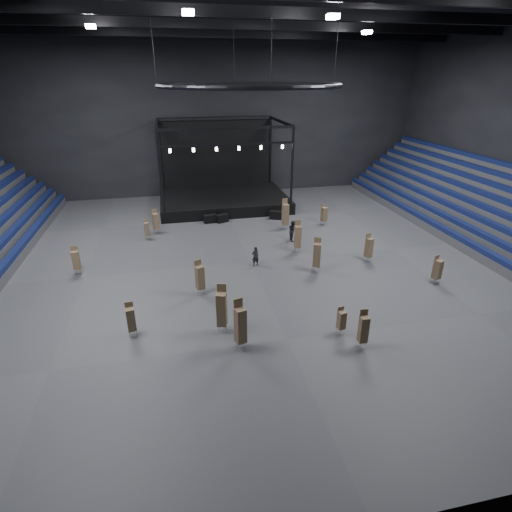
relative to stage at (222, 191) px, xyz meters
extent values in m
plane|color=#414143|center=(0.00, -16.24, -1.45)|extent=(50.00, 50.00, 0.00)
cube|color=black|center=(0.00, 4.76, 7.55)|extent=(50.00, 0.20, 18.00)
cube|color=black|center=(0.00, -37.24, 7.55)|extent=(50.00, 0.20, 18.00)
cube|color=#454547|center=(21.40, -16.24, -1.08)|extent=(7.20, 40.00, 0.75)
cube|color=#0D1939|center=(18.12, -16.24, -0.50)|extent=(0.59, 40.00, 0.40)
cube|color=#454547|center=(21.85, -16.24, -0.70)|extent=(6.30, 40.00, 1.50)
cube|color=#0D1939|center=(19.02, -16.24, 0.25)|extent=(0.59, 40.00, 0.40)
cube|color=#454547|center=(22.30, -16.24, -0.33)|extent=(5.40, 40.00, 2.25)
cube|color=#0D1939|center=(19.91, -16.24, 1.00)|extent=(0.59, 40.00, 0.40)
cube|color=#454547|center=(22.75, -16.24, 0.05)|extent=(4.50, 40.00, 3.00)
cube|color=#0D1939|center=(20.82, -16.24, 1.75)|extent=(0.59, 40.00, 0.40)
cube|color=#454547|center=(23.20, -16.24, 0.42)|extent=(3.60, 40.00, 3.75)
cube|color=#0D1939|center=(21.71, -16.24, 2.50)|extent=(0.59, 40.00, 0.40)
cube|color=#454547|center=(23.65, -16.24, 0.80)|extent=(2.70, 40.00, 4.50)
cube|color=#0D1939|center=(22.61, -16.24, 3.25)|extent=(0.59, 40.00, 0.40)
cube|color=black|center=(0.00, -0.74, -0.85)|extent=(14.00, 10.00, 1.20)
cube|color=black|center=(0.00, 4.06, 3.75)|extent=(13.30, 0.30, 8.00)
cylinder|color=black|center=(-6.60, -5.34, 3.65)|extent=(0.24, 0.24, 7.80)
cylinder|color=black|center=(-6.60, 3.86, 3.65)|extent=(0.24, 0.24, 7.80)
cylinder|color=black|center=(6.60, -5.34, 3.65)|extent=(0.24, 0.24, 7.80)
cylinder|color=black|center=(6.60, 3.86, 3.65)|extent=(0.24, 0.24, 7.80)
cube|color=black|center=(0.00, -5.34, 7.55)|extent=(13.40, 0.25, 0.25)
cube|color=black|center=(0.00, 3.86, 7.55)|extent=(13.40, 0.25, 0.25)
cube|color=black|center=(0.00, -5.34, 6.05)|extent=(13.40, 0.20, 0.20)
cylinder|color=white|center=(-5.50, -5.34, 5.65)|extent=(0.24, 0.24, 0.35)
cylinder|color=white|center=(-3.30, -5.34, 5.65)|extent=(0.24, 0.24, 0.35)
cylinder|color=white|center=(-1.10, -5.34, 5.65)|extent=(0.24, 0.24, 0.35)
cylinder|color=white|center=(1.10, -5.34, 5.65)|extent=(0.24, 0.24, 0.35)
cylinder|color=white|center=(3.30, -5.34, 5.65)|extent=(0.24, 0.24, 0.35)
cylinder|color=white|center=(5.50, -5.34, 5.65)|extent=(0.24, 0.24, 0.35)
torus|color=black|center=(0.00, -16.24, 11.55)|extent=(12.30, 12.30, 0.30)
cylinder|color=black|center=(6.00, -16.24, 14.05)|extent=(0.04, 0.04, 5.00)
cylinder|color=black|center=(0.00, -10.24, 14.05)|extent=(0.04, 0.04, 5.00)
cylinder|color=black|center=(-6.00, -16.24, 14.05)|extent=(0.04, 0.04, 5.00)
cylinder|color=black|center=(0.00, -22.24, 14.05)|extent=(0.04, 0.04, 5.00)
cube|color=black|center=(0.00, -16.24, 15.75)|extent=(49.00, 0.35, 0.70)
cube|color=black|center=(0.00, -9.24, 15.75)|extent=(49.00, 0.35, 0.70)
cube|color=black|center=(0.00, -1.24, 15.75)|extent=(49.00, 0.35, 0.70)
cube|color=white|center=(-10.00, -12.24, 15.15)|extent=(0.60, 0.60, 0.25)
cube|color=white|center=(10.00, -12.24, 15.15)|extent=(0.60, 0.60, 0.25)
cube|color=white|center=(-4.00, -20.24, 15.15)|extent=(0.60, 0.60, 0.25)
cube|color=white|center=(4.00, -20.24, 15.15)|extent=(0.60, 0.60, 0.25)
cube|color=black|center=(-2.14, -6.29, -1.04)|extent=(1.31, 0.78, 0.83)
cube|color=black|center=(-0.93, -6.37, -1.05)|extent=(1.33, 1.02, 0.79)
cube|color=black|center=(4.64, -6.56, -1.03)|extent=(1.39, 1.07, 0.83)
cylinder|color=silver|center=(3.65, -28.42, -1.26)|extent=(0.03, 0.03, 0.38)
cylinder|color=silver|center=(3.65, -28.06, -1.26)|extent=(0.03, 0.03, 0.38)
cylinder|color=silver|center=(4.01, -28.42, -1.26)|extent=(0.03, 0.03, 0.38)
cylinder|color=silver|center=(4.01, -28.06, -1.26)|extent=(0.03, 0.03, 0.38)
cube|color=olive|center=(3.83, -28.24, -0.29)|extent=(0.48, 0.48, 1.56)
cube|color=olive|center=(3.84, -28.05, 0.44)|extent=(0.44, 0.08, 0.86)
cylinder|color=silver|center=(4.06, -15.32, -1.24)|extent=(0.03, 0.03, 0.42)
cylinder|color=silver|center=(4.06, -14.92, -1.24)|extent=(0.03, 0.03, 0.42)
cylinder|color=silver|center=(4.46, -15.32, -1.24)|extent=(0.03, 0.03, 0.42)
cylinder|color=silver|center=(4.46, -14.92, -1.24)|extent=(0.03, 0.03, 0.42)
cube|color=olive|center=(4.26, -15.12, -0.09)|extent=(0.54, 0.54, 1.88)
cube|color=olive|center=(4.28, -14.91, 0.80)|extent=(0.49, 0.09, 1.03)
cylinder|color=silver|center=(-2.89, -27.19, -1.23)|extent=(0.03, 0.03, 0.44)
cylinder|color=silver|center=(-2.89, -26.77, -1.23)|extent=(0.03, 0.03, 0.44)
cylinder|color=silver|center=(-2.47, -27.19, -1.23)|extent=(0.03, 0.03, 0.44)
cylinder|color=silver|center=(-2.47, -26.77, -1.23)|extent=(0.03, 0.03, 0.44)
cube|color=olive|center=(-2.68, -26.98, 0.03)|extent=(0.66, 0.66, 2.08)
cube|color=olive|center=(-2.74, -26.76, 1.02)|extent=(0.51, 0.21, 1.14)
cylinder|color=silver|center=(-8.33, -9.78, -1.27)|extent=(0.03, 0.03, 0.36)
cylinder|color=silver|center=(-8.33, -9.44, -1.27)|extent=(0.03, 0.03, 0.36)
cylinder|color=silver|center=(-7.99, -9.78, -1.27)|extent=(0.03, 0.03, 0.36)
cylinder|color=silver|center=(-7.99, -9.44, -1.27)|extent=(0.03, 0.03, 0.36)
cube|color=olive|center=(-8.16, -9.61, -0.47)|extent=(0.48, 0.48, 1.23)
cube|color=olive|center=(-8.18, -9.43, 0.09)|extent=(0.42, 0.11, 0.68)
cylinder|color=silver|center=(-7.57, -8.43, -1.25)|extent=(0.03, 0.03, 0.41)
cylinder|color=silver|center=(-7.57, -8.04, -1.25)|extent=(0.03, 0.03, 0.41)
cylinder|color=silver|center=(-7.18, -8.43, -1.25)|extent=(0.03, 0.03, 0.41)
cylinder|color=silver|center=(-7.18, -8.04, -1.25)|extent=(0.03, 0.03, 0.41)
cube|color=olive|center=(-7.37, -8.24, -0.27)|extent=(0.64, 0.64, 1.54)
cube|color=olive|center=(-7.45, -8.05, 0.44)|extent=(0.46, 0.23, 0.84)
cylinder|color=silver|center=(9.02, -18.29, -1.25)|extent=(0.03, 0.03, 0.40)
cylinder|color=silver|center=(9.02, -17.91, -1.25)|extent=(0.03, 0.03, 0.40)
cylinder|color=silver|center=(9.40, -18.29, -1.25)|extent=(0.03, 0.03, 0.40)
cylinder|color=silver|center=(9.40, -17.91, -1.25)|extent=(0.03, 0.03, 0.40)
cube|color=olive|center=(9.21, -18.10, -0.26)|extent=(0.61, 0.61, 1.58)
cube|color=olive|center=(9.15, -17.91, 0.48)|extent=(0.46, 0.20, 0.87)
cylinder|color=silver|center=(4.32, -19.17, -1.22)|extent=(0.03, 0.03, 0.45)
cylinder|color=silver|center=(4.32, -18.74, -1.22)|extent=(0.03, 0.03, 0.45)
cylinder|color=silver|center=(4.75, -19.17, -1.22)|extent=(0.03, 0.03, 0.45)
cylinder|color=silver|center=(4.75, -18.74, -1.22)|extent=(0.03, 0.03, 0.45)
cube|color=olive|center=(4.54, -18.96, -0.08)|extent=(0.69, 0.69, 1.83)
cube|color=olive|center=(4.61, -18.74, 0.78)|extent=(0.52, 0.23, 1.01)
cylinder|color=silver|center=(4.55, -9.83, -1.22)|extent=(0.03, 0.03, 0.46)
cylinder|color=silver|center=(4.55, -9.40, -1.22)|extent=(0.03, 0.03, 0.46)
cylinder|color=silver|center=(4.98, -9.83, -1.22)|extent=(0.03, 0.03, 0.46)
cylinder|color=silver|center=(4.98, -9.40, -1.22)|extent=(0.03, 0.03, 0.46)
cube|color=olive|center=(4.76, -9.62, 0.02)|extent=(0.61, 0.61, 2.02)
cube|color=olive|center=(4.74, -9.39, 0.98)|extent=(0.53, 0.13, 1.11)
cylinder|color=silver|center=(-8.70, -24.70, -1.25)|extent=(0.03, 0.03, 0.39)
cylinder|color=silver|center=(-8.70, -24.33, -1.25)|extent=(0.03, 0.03, 0.39)
cylinder|color=silver|center=(-8.33, -24.70, -1.25)|extent=(0.03, 0.03, 0.39)
cylinder|color=silver|center=(-8.33, -24.33, -1.25)|extent=(0.03, 0.03, 0.39)
cube|color=olive|center=(-8.51, -24.52, -0.36)|extent=(0.53, 0.53, 1.40)
cube|color=olive|center=(-8.54, -24.32, 0.30)|extent=(0.46, 0.12, 0.77)
cylinder|color=silver|center=(-4.51, -20.75, -1.24)|extent=(0.03, 0.03, 0.43)
cylinder|color=silver|center=(-4.51, -20.35, -1.24)|extent=(0.03, 0.03, 0.43)
cylinder|color=silver|center=(-4.10, -20.75, -1.24)|extent=(0.03, 0.03, 0.43)
cylinder|color=silver|center=(-4.10, -20.35, -1.24)|extent=(0.03, 0.03, 0.43)
cube|color=olive|center=(-4.30, -20.55, -0.19)|extent=(0.66, 0.66, 1.66)
cube|color=olive|center=(-4.38, -20.35, 0.59)|extent=(0.48, 0.23, 0.91)
cylinder|color=silver|center=(-13.24, -15.79, -1.24)|extent=(0.03, 0.03, 0.42)
cylinder|color=silver|center=(-13.24, -15.38, -1.24)|extent=(0.03, 0.03, 0.42)
cylinder|color=silver|center=(-12.84, -15.79, -1.24)|extent=(0.03, 0.03, 0.42)
cylinder|color=silver|center=(-12.84, -15.38, -1.24)|extent=(0.03, 0.03, 0.42)
cube|color=olive|center=(-13.04, -15.58, -0.31)|extent=(0.55, 0.55, 1.43)
cube|color=olive|center=(-13.06, -15.37, 0.35)|extent=(0.49, 0.11, 0.78)
cylinder|color=silver|center=(8.62, -9.52, -1.24)|extent=(0.03, 0.03, 0.42)
cylinder|color=silver|center=(8.62, -9.12, -1.24)|extent=(0.03, 0.03, 0.42)
cylinder|color=silver|center=(9.01, -9.52, -1.24)|extent=(0.03, 0.03, 0.42)
cylinder|color=silver|center=(9.01, -9.12, -1.24)|extent=(0.03, 0.03, 0.42)
cube|color=olive|center=(8.81, -9.32, -0.33)|extent=(0.60, 0.60, 1.40)
cube|color=olive|center=(8.77, -9.12, 0.32)|extent=(0.48, 0.16, 0.77)
cylinder|color=silver|center=(3.05, -26.96, -1.28)|extent=(0.03, 0.03, 0.34)
cylinder|color=silver|center=(3.05, -26.63, -1.28)|extent=(0.03, 0.03, 0.34)
cylinder|color=silver|center=(3.37, -26.96, -1.28)|extent=(0.03, 0.03, 0.34)
cylinder|color=silver|center=(3.37, -26.63, -1.28)|extent=(0.03, 0.03, 0.34)
cube|color=olive|center=(3.21, -26.80, -0.56)|extent=(0.47, 0.47, 1.11)
cube|color=olive|center=(3.18, -26.63, -0.05)|extent=(0.39, 0.12, 0.61)
cylinder|color=silver|center=(12.05, -22.75, -1.24)|extent=(0.03, 0.03, 0.43)
cylinder|color=silver|center=(12.05, -22.35, -1.24)|extent=(0.03, 0.03, 0.43)
cylinder|color=silver|center=(12.45, -22.75, -1.24)|extent=(0.03, 0.03, 0.43)
cylinder|color=silver|center=(12.45, -22.35, -1.24)|extent=(0.03, 0.03, 0.43)
cube|color=olive|center=(12.25, -22.55, -0.32)|extent=(0.68, 0.68, 1.40)
cube|color=olive|center=(12.16, -22.35, 0.33)|extent=(0.48, 0.26, 0.77)
cylinder|color=silver|center=(-3.66, -25.40, -1.22)|extent=(0.03, 0.03, 0.46)
cylinder|color=silver|center=(-3.66, -24.96, -1.22)|extent=(0.03, 0.03, 0.46)
cylinder|color=silver|center=(-3.22, -25.40, -1.22)|extent=(0.03, 0.03, 0.46)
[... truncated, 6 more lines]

